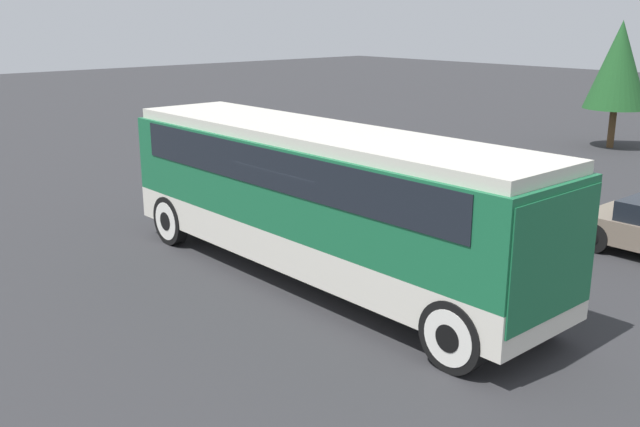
# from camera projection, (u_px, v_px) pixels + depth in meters

# --- Properties ---
(ground_plane) EXTENTS (120.00, 120.00, 0.00)m
(ground_plane) POSITION_uv_depth(u_px,v_px,m) (320.00, 279.00, 14.94)
(ground_plane) COLOR #2D2D30
(tour_bus) EXTENTS (10.61, 2.53, 3.17)m
(tour_bus) POSITION_uv_depth(u_px,v_px,m) (323.00, 191.00, 14.35)
(tour_bus) COLOR silver
(tour_bus) RESTS_ON ground_plane
(parked_car_mid) EXTENTS (4.38, 1.88, 1.34)m
(parked_car_mid) POSITION_uv_depth(u_px,v_px,m) (474.00, 207.00, 17.97)
(parked_car_mid) COLOR silver
(parked_car_mid) RESTS_ON ground_plane
(tree_left) EXTENTS (2.53, 2.53, 5.15)m
(tree_left) POSITION_uv_depth(u_px,v_px,m) (619.00, 65.00, 28.85)
(tree_left) COLOR brown
(tree_left) RESTS_ON ground_plane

